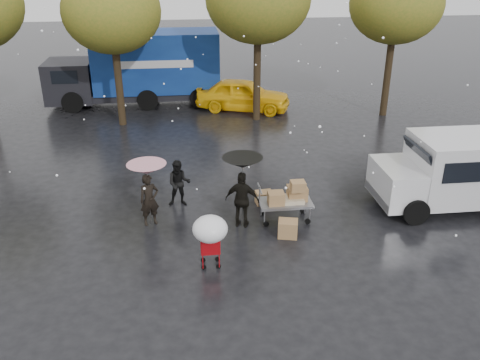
{
  "coord_description": "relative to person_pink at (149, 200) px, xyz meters",
  "views": [
    {
      "loc": [
        -0.84,
        -11.98,
        7.22
      ],
      "look_at": [
        0.68,
        1.0,
        1.17
      ],
      "focal_mm": 38.0,
      "sensor_mm": 36.0,
      "label": 1
    }
  ],
  "objects": [
    {
      "name": "ground",
      "position": [
        1.89,
        -0.86,
        -0.76
      ],
      "size": [
        90.0,
        90.0,
        0.0
      ],
      "primitive_type": "plane",
      "color": "black",
      "rests_on": "ground"
    },
    {
      "name": "person_pink",
      "position": [
        0.0,
        0.0,
        0.0
      ],
      "size": [
        0.64,
        0.53,
        1.52
      ],
      "primitive_type": "imported",
      "rotation": [
        0.0,
        0.0,
        0.35
      ],
      "color": "black",
      "rests_on": "ground"
    },
    {
      "name": "shopping_cart",
      "position": [
        1.55,
        -2.43,
        0.31
      ],
      "size": [
        0.84,
        0.84,
        1.46
      ],
      "color": "#AE0910",
      "rests_on": "ground"
    },
    {
      "name": "umbrella_pink",
      "position": [
        -0.0,
        -0.0,
        0.95
      ],
      "size": [
        1.08,
        1.08,
        1.86
      ],
      "color": "#4C4C4C",
      "rests_on": "ground"
    },
    {
      "name": "white_van",
      "position": [
        9.27,
        0.09,
        0.4
      ],
      "size": [
        4.91,
        2.18,
        2.2
      ],
      "color": "silver",
      "rests_on": "ground"
    },
    {
      "name": "vendor_cart",
      "position": [
        3.92,
        -0.22,
        -0.03
      ],
      "size": [
        1.52,
        0.8,
        1.27
      ],
      "color": "slate",
      "rests_on": "ground"
    },
    {
      "name": "blue_truck",
      "position": [
        -0.93,
        12.35,
        1.0
      ],
      "size": [
        8.3,
        2.6,
        3.5
      ],
      "color": "navy",
      "rests_on": "ground"
    },
    {
      "name": "yellow_taxi",
      "position": [
        3.96,
        10.63,
        -0.0
      ],
      "size": [
        4.76,
        3.09,
        1.51
      ],
      "primitive_type": "imported",
      "rotation": [
        0.0,
        0.0,
        1.25
      ],
      "color": "yellow",
      "rests_on": "ground"
    },
    {
      "name": "person_middle",
      "position": [
        0.84,
        1.08,
        -0.03
      ],
      "size": [
        0.73,
        0.58,
        1.45
      ],
      "primitive_type": "imported",
      "rotation": [
        0.0,
        0.0,
        -0.05
      ],
      "color": "black",
      "rests_on": "ground"
    },
    {
      "name": "umbrella_black",
      "position": [
        2.57,
        -0.42,
        1.18
      ],
      "size": [
        1.1,
        1.1,
        2.09
      ],
      "color": "#4C4C4C",
      "rests_on": "ground"
    },
    {
      "name": "person_black",
      "position": [
        2.57,
        -0.42,
        0.06
      ],
      "size": [
        1.04,
        0.69,
        1.64
      ],
      "primitive_type": "imported",
      "rotation": [
        0.0,
        0.0,
        2.81
      ],
      "color": "black",
      "rests_on": "ground"
    },
    {
      "name": "box_ground_far",
      "position": [
        3.4,
        0.87,
        -0.56
      ],
      "size": [
        0.54,
        0.44,
        0.39
      ],
      "primitive_type": "cube",
      "rotation": [
        0.0,
        0.0,
        0.11
      ],
      "color": "olive",
      "rests_on": "ground"
    },
    {
      "name": "box_ground_near",
      "position": [
        3.73,
        -1.13,
        -0.52
      ],
      "size": [
        0.61,
        0.53,
        0.47
      ],
      "primitive_type": "cube",
      "rotation": [
        0.0,
        0.0,
        -0.24
      ],
      "color": "olive",
      "rests_on": "ground"
    },
    {
      "name": "tree_row",
      "position": [
        1.42,
        9.14,
        4.27
      ],
      "size": [
        21.6,
        4.4,
        7.12
      ],
      "color": "black",
      "rests_on": "ground"
    }
  ]
}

